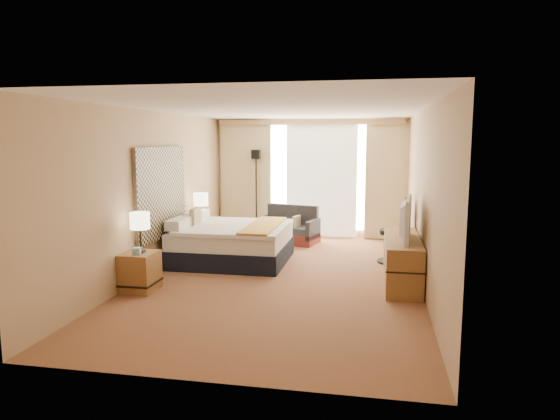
% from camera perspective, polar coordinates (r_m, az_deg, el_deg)
% --- Properties ---
extents(floor, '(4.20, 7.00, 0.02)m').
position_cam_1_polar(floor, '(7.91, 0.21, -7.68)').
color(floor, maroon).
rests_on(floor, ground).
extents(ceiling, '(4.20, 7.00, 0.02)m').
position_cam_1_polar(ceiling, '(7.63, 0.22, 11.47)').
color(ceiling, white).
rests_on(ceiling, wall_back).
extents(wall_back, '(4.20, 0.02, 2.60)m').
position_cam_1_polar(wall_back, '(11.11, 3.51, 3.67)').
color(wall_back, tan).
rests_on(wall_back, ground).
extents(wall_front, '(4.20, 0.02, 2.60)m').
position_cam_1_polar(wall_front, '(4.31, -8.31, -3.33)').
color(wall_front, tan).
rests_on(wall_front, ground).
extents(wall_left, '(0.02, 7.00, 2.60)m').
position_cam_1_polar(wall_left, '(8.30, -14.20, 1.97)').
color(wall_left, tan).
rests_on(wall_left, ground).
extents(wall_right, '(0.02, 7.00, 2.60)m').
position_cam_1_polar(wall_right, '(7.57, 16.05, 1.33)').
color(wall_right, tan).
rests_on(wall_right, ground).
extents(headboard, '(0.06, 1.85, 1.50)m').
position_cam_1_polar(headboard, '(8.47, -13.38, 1.97)').
color(headboard, black).
rests_on(headboard, wall_left).
extents(nightstand_left, '(0.45, 0.52, 0.55)m').
position_cam_1_polar(nightstand_left, '(7.45, -15.71, -6.78)').
color(nightstand_left, olive).
rests_on(nightstand_left, floor).
extents(nightstand_right, '(0.45, 0.52, 0.55)m').
position_cam_1_polar(nightstand_right, '(9.69, -9.15, -3.18)').
color(nightstand_right, olive).
rests_on(nightstand_right, floor).
extents(media_dresser, '(0.50, 1.80, 0.70)m').
position_cam_1_polar(media_dresser, '(7.71, 13.77, -5.64)').
color(media_dresser, olive).
rests_on(media_dresser, floor).
extents(window, '(2.30, 0.02, 2.30)m').
position_cam_1_polar(window, '(11.05, 4.78, 3.74)').
color(window, white).
rests_on(window, wall_back).
extents(curtains, '(4.12, 0.19, 2.56)m').
position_cam_1_polar(curtains, '(10.99, 3.42, 4.19)').
color(curtains, beige).
rests_on(curtains, floor).
extents(bed, '(1.93, 1.76, 0.94)m').
position_cam_1_polar(bed, '(8.87, -5.54, -3.70)').
color(bed, black).
rests_on(bed, floor).
extents(loveseat, '(1.36, 0.95, 0.77)m').
position_cam_1_polar(loveseat, '(10.50, 0.98, -2.32)').
color(loveseat, maroon).
rests_on(loveseat, floor).
extents(floor_lamp, '(0.24, 0.24, 1.92)m').
position_cam_1_polar(floor_lamp, '(11.07, -2.74, 3.97)').
color(floor_lamp, black).
rests_on(floor_lamp, floor).
extents(desk_chair, '(0.56, 0.56, 1.14)m').
position_cam_1_polar(desk_chair, '(8.94, 13.25, -2.71)').
color(desk_chair, black).
rests_on(desk_chair, floor).
extents(lamp_left, '(0.28, 0.28, 0.58)m').
position_cam_1_polar(lamp_left, '(7.29, -15.73, -1.28)').
color(lamp_left, black).
rests_on(lamp_left, nightstand_left).
extents(lamp_right, '(0.28, 0.28, 0.59)m').
position_cam_1_polar(lamp_right, '(9.60, -9.05, 1.13)').
color(lamp_right, black).
rests_on(lamp_right, nightstand_right).
extents(tissue_box, '(0.13, 0.13, 0.10)m').
position_cam_1_polar(tissue_box, '(7.28, -16.04, -4.53)').
color(tissue_box, '#97CAEA').
rests_on(tissue_box, nightstand_left).
extents(telephone, '(0.22, 0.19, 0.07)m').
position_cam_1_polar(telephone, '(9.51, -9.24, -1.50)').
color(telephone, black).
rests_on(telephone, nightstand_right).
extents(television, '(0.23, 1.08, 0.61)m').
position_cam_1_polar(television, '(7.45, 13.61, -0.96)').
color(television, black).
rests_on(television, media_dresser).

